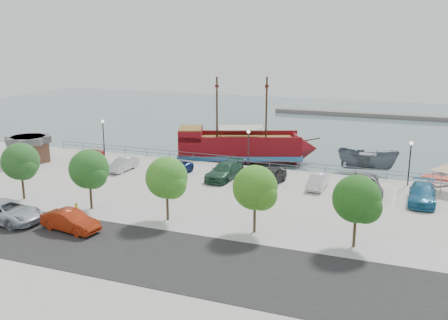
% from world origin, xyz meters
% --- Properties ---
extents(ground, '(160.00, 160.00, 0.00)m').
position_xyz_m(ground, '(0.00, 0.00, -1.00)').
color(ground, '#4A6265').
extents(land_slab, '(100.00, 58.00, 1.20)m').
position_xyz_m(land_slab, '(0.00, -21.00, -0.60)').
color(land_slab, '#AFA899').
rests_on(land_slab, ground).
extents(street, '(100.00, 8.00, 0.04)m').
position_xyz_m(street, '(0.00, -16.00, 0.01)').
color(street, black).
rests_on(street, land_slab).
extents(sidewalk, '(100.00, 4.00, 0.05)m').
position_xyz_m(sidewalk, '(0.00, -10.00, 0.01)').
color(sidewalk, '#AAA9A6').
rests_on(sidewalk, land_slab).
extents(seawall_railing, '(50.00, 0.06, 1.00)m').
position_xyz_m(seawall_railing, '(0.00, 7.80, 0.53)').
color(seawall_railing, '#595D64').
rests_on(seawall_railing, land_slab).
extents(far_shore, '(40.00, 3.00, 0.80)m').
position_xyz_m(far_shore, '(10.00, 55.00, -0.60)').
color(far_shore, slate).
rests_on(far_shore, ground).
extents(pirate_ship, '(17.15, 10.17, 10.67)m').
position_xyz_m(pirate_ship, '(-2.12, 13.40, 0.79)').
color(pirate_ship, maroon).
rests_on(pirate_ship, ground).
extents(patrol_boat, '(6.90, 3.32, 2.57)m').
position_xyz_m(patrol_boat, '(11.62, 13.11, 0.28)').
color(patrol_boat, '#4F575F').
rests_on(patrol_boat, ground).
extents(speedboat, '(6.33, 7.71, 1.39)m').
position_xyz_m(speedboat, '(19.33, 9.83, -0.30)').
color(speedboat, silver).
rests_on(speedboat, ground).
extents(dock_west, '(6.85, 2.16, 0.39)m').
position_xyz_m(dock_west, '(-13.21, 9.20, -0.81)').
color(dock_west, gray).
rests_on(dock_west, ground).
extents(dock_mid, '(6.55, 2.45, 0.37)m').
position_xyz_m(dock_mid, '(8.54, 9.20, -0.82)').
color(dock_mid, gray).
rests_on(dock_mid, ground).
extents(dock_east, '(6.43, 3.32, 0.35)m').
position_xyz_m(dock_east, '(15.29, 9.20, -0.82)').
color(dock_east, gray).
rests_on(dock_east, ground).
extents(shed, '(4.63, 4.63, 2.98)m').
position_xyz_m(shed, '(-23.88, 0.63, 1.59)').
color(shed, brown).
rests_on(shed, land_slab).
extents(street_van, '(6.10, 3.16, 1.64)m').
position_xyz_m(street_van, '(-12.25, -14.73, 0.82)').
color(street_van, '#AEB6BF').
rests_on(street_van, street).
extents(street_sedan, '(4.78, 2.23, 1.52)m').
position_xyz_m(street_sedan, '(-6.57, -14.49, 0.76)').
color(street_sedan, '#98250C').
rests_on(street_sedan, street).
extents(fire_hydrant, '(0.23, 0.23, 0.68)m').
position_xyz_m(fire_hydrant, '(-8.91, -10.80, 0.37)').
color(fire_hydrant, yellow).
rests_on(fire_hydrant, sidewalk).
extents(lamp_post_left, '(0.36, 0.36, 4.28)m').
position_xyz_m(lamp_post_left, '(-18.00, 6.50, 2.94)').
color(lamp_post_left, black).
rests_on(lamp_post_left, land_slab).
extents(lamp_post_mid, '(0.36, 0.36, 4.28)m').
position_xyz_m(lamp_post_mid, '(0.00, 6.50, 2.94)').
color(lamp_post_mid, black).
rests_on(lamp_post_mid, land_slab).
extents(lamp_post_right, '(0.36, 0.36, 4.28)m').
position_xyz_m(lamp_post_right, '(16.00, 6.50, 2.94)').
color(lamp_post_right, black).
rests_on(lamp_post_right, land_slab).
extents(tree_b, '(3.30, 3.20, 5.00)m').
position_xyz_m(tree_b, '(-14.85, -10.07, 3.30)').
color(tree_b, '#473321').
rests_on(tree_b, sidewalk).
extents(tree_c, '(3.30, 3.20, 5.00)m').
position_xyz_m(tree_c, '(-7.85, -10.07, 3.30)').
color(tree_c, '#473321').
rests_on(tree_c, sidewalk).
extents(tree_d, '(3.30, 3.20, 5.00)m').
position_xyz_m(tree_d, '(-0.85, -10.07, 3.30)').
color(tree_d, '#473321').
rests_on(tree_d, sidewalk).
extents(tree_e, '(3.30, 3.20, 5.00)m').
position_xyz_m(tree_e, '(6.15, -10.07, 3.30)').
color(tree_e, '#473321').
rests_on(tree_e, sidewalk).
extents(tree_f, '(3.30, 3.20, 5.00)m').
position_xyz_m(tree_f, '(13.15, -10.07, 3.30)').
color(tree_f, '#473321').
rests_on(tree_f, sidewalk).
extents(parked_car_a, '(2.19, 4.81, 1.60)m').
position_xyz_m(parked_car_a, '(-17.37, 2.39, 0.80)').
color(parked_car_a, '#A91B28').
rests_on(parked_car_a, land_slab).
extents(parked_car_b, '(1.64, 4.21, 1.37)m').
position_xyz_m(parked_car_b, '(-12.18, 1.35, 0.68)').
color(parked_car_b, silver).
rests_on(parked_car_b, land_slab).
extents(parked_car_c, '(2.94, 5.06, 1.33)m').
position_xyz_m(parked_car_c, '(-6.48, 1.83, 0.66)').
color(parked_car_c, navy).
rests_on(parked_car_c, land_slab).
extents(parked_car_d, '(2.86, 5.77, 1.61)m').
position_xyz_m(parked_car_d, '(-1.03, 2.29, 0.81)').
color(parked_car_d, '#244F36').
rests_on(parked_car_d, land_slab).
extents(parked_car_e, '(2.45, 4.78, 1.56)m').
position_xyz_m(parked_car_e, '(3.70, 2.31, 0.78)').
color(parked_car_e, '#262525').
rests_on(parked_car_e, land_slab).
extents(parked_car_f, '(1.46, 4.08, 1.34)m').
position_xyz_m(parked_car_f, '(8.18, 2.48, 0.67)').
color(parked_car_f, white).
rests_on(parked_car_f, land_slab).
extents(parked_car_g, '(3.69, 6.17, 1.61)m').
position_xyz_m(parked_car_g, '(12.47, 2.48, 0.80)').
color(parked_car_g, slate).
rests_on(parked_car_g, land_slab).
extents(parked_car_h, '(2.30, 5.45, 1.57)m').
position_xyz_m(parked_car_h, '(17.26, 1.48, 0.79)').
color(parked_car_h, '#226A92').
rests_on(parked_car_h, land_slab).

